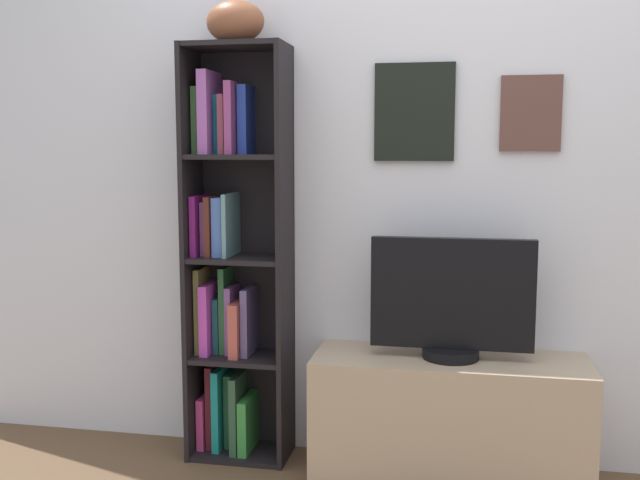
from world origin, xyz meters
TOP-DOWN VIEW (x-y plane):
  - back_wall at (0.00, 1.13)m, footprint 4.80×0.08m
  - bookshelf at (-0.76, 1.00)m, footprint 0.42×0.25m
  - football at (-0.72, 0.97)m, footprint 0.26×0.20m
  - tv_stand at (0.15, 0.91)m, footprint 1.07×0.38m
  - television at (0.15, 0.91)m, footprint 0.63×0.22m

SIDE VIEW (x-z plane):
  - tv_stand at x=0.15m, z-range 0.00..0.49m
  - television at x=0.15m, z-range 0.49..0.96m
  - bookshelf at x=-0.76m, z-range -0.06..1.67m
  - back_wall at x=0.00m, z-range 0.00..2.44m
  - football at x=-0.72m, z-range 1.73..1.89m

